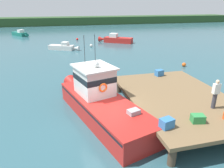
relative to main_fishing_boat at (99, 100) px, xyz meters
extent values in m
plane|color=#2D5660|center=(-0.04, -0.96, -1.01)|extent=(200.00, 200.00, 0.00)
cylinder|color=#4C3D2D|center=(2.16, -5.06, -0.51)|extent=(0.36, 0.36, 1.00)
cylinder|color=#4C3D2D|center=(2.16, 3.14, -0.51)|extent=(0.36, 0.36, 1.00)
cylinder|color=#4C3D2D|center=(7.36, 3.14, -0.51)|extent=(0.36, 0.36, 1.00)
cube|color=brown|center=(4.76, -0.96, 0.09)|extent=(6.00, 9.00, 0.20)
cube|color=red|center=(0.16, -0.54, -0.46)|extent=(4.66, 8.38, 1.10)
cone|color=red|center=(-1.23, 4.16, -0.46)|extent=(1.56, 2.04, 1.10)
cube|color=black|center=(0.16, -0.54, -0.01)|extent=(4.64, 8.23, 0.12)
cube|color=red|center=(0.16, -0.54, 0.15)|extent=(4.70, 8.39, 0.12)
cube|color=silver|center=(-0.18, 0.61, 0.99)|extent=(2.45, 2.65, 1.80)
cube|color=black|center=(-0.18, 0.61, 1.31)|extent=(2.47, 2.67, 0.36)
cube|color=silver|center=(-0.18, 0.61, 1.94)|extent=(2.76, 3.00, 0.10)
sphere|color=white|center=(-0.10, 0.32, 2.17)|extent=(0.36, 0.36, 0.36)
cylinder|color=black|center=(-0.66, 0.99, 2.89)|extent=(0.03, 0.03, 1.80)
cylinder|color=black|center=(0.01, 1.19, 2.89)|extent=(0.03, 0.03, 1.80)
cube|color=#939399|center=(1.31, -2.50, 0.27)|extent=(0.70, 0.59, 0.36)
torus|color=orange|center=(0.57, -3.34, 0.15)|extent=(0.70, 0.70, 0.12)
torus|color=#EA5119|center=(0.14, -0.48, 0.99)|extent=(0.55, 0.25, 0.54)
cube|color=#2D8442|center=(4.02, -3.97, 0.39)|extent=(0.68, 0.55, 0.39)
cube|color=#3370B2|center=(5.33, 2.84, 0.43)|extent=(0.68, 0.56, 0.47)
cube|color=#3370B2|center=(2.36, -4.02, 0.42)|extent=(0.69, 0.58, 0.45)
cylinder|color=#383842|center=(5.74, -2.89, 0.62)|extent=(0.22, 0.22, 0.86)
cube|color=white|center=(5.74, -2.89, 1.33)|extent=(0.36, 0.22, 0.56)
sphere|color=beige|center=(5.74, -2.89, 1.72)|extent=(0.20, 0.20, 0.20)
cube|color=red|center=(8.12, 24.52, -0.55)|extent=(5.01, 4.08, 0.90)
cone|color=red|center=(5.54, 26.25, -0.55)|extent=(1.54, 1.44, 0.90)
cube|color=silver|center=(7.40, 25.00, 0.24)|extent=(1.74, 1.74, 0.68)
cube|color=silver|center=(-1.84, 20.75, -0.67)|extent=(3.88, 2.79, 0.68)
cone|color=silver|center=(0.24, 19.67, -0.67)|extent=(1.15, 1.04, 0.68)
cube|color=silver|center=(-1.26, 20.45, -0.07)|extent=(1.27, 1.28, 0.51)
cube|color=#196B5B|center=(-10.26, 37.89, -0.63)|extent=(3.53, 4.05, 0.75)
cone|color=#196B5B|center=(-8.70, 35.85, -0.63)|extent=(1.22, 1.27, 0.75)
cube|color=silver|center=(-9.82, 37.32, 0.02)|extent=(1.45, 1.45, 0.56)
sphere|color=silver|center=(2.84, 21.79, -0.78)|extent=(0.45, 0.45, 0.45)
sphere|color=#EA5B19|center=(11.07, 8.25, -0.79)|extent=(0.44, 0.44, 0.44)
sphere|color=red|center=(1.28, 28.97, -0.80)|extent=(0.42, 0.42, 0.42)
cube|color=#284723|center=(-0.04, 61.04, 0.19)|extent=(120.00, 8.00, 2.40)
camera|label=1|loc=(-2.08, -11.40, 5.52)|focal=33.53mm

